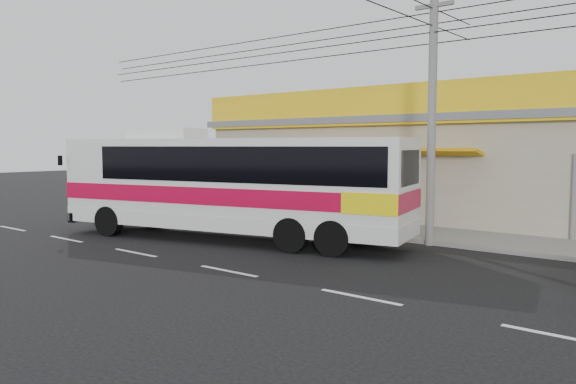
% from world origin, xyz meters
% --- Properties ---
extents(ground, '(120.00, 120.00, 0.00)m').
position_xyz_m(ground, '(0.00, 0.00, 0.00)').
color(ground, black).
rests_on(ground, ground).
extents(sidewalk, '(30.00, 3.20, 0.15)m').
position_xyz_m(sidewalk, '(0.00, 6.00, 0.07)').
color(sidewalk, slate).
rests_on(sidewalk, ground).
extents(lane_markings, '(50.00, 0.12, 0.01)m').
position_xyz_m(lane_markings, '(0.00, -2.50, 0.00)').
color(lane_markings, silver).
rests_on(lane_markings, ground).
extents(storefront_building, '(22.60, 9.20, 5.70)m').
position_xyz_m(storefront_building, '(-0.01, 11.54, 2.30)').
color(storefront_building, '#A09581').
rests_on(storefront_building, ground).
extents(coach_bus, '(12.85, 5.41, 3.88)m').
position_xyz_m(coach_bus, '(-3.24, 1.05, 2.07)').
color(coach_bus, silver).
rests_on(coach_bus, ground).
extents(motorbike_red, '(1.95, 1.02, 0.98)m').
position_xyz_m(motorbike_red, '(-9.27, 4.70, 0.64)').
color(motorbike_red, maroon).
rests_on(motorbike_red, sidewalk).
extents(motorbike_dark, '(1.66, 1.18, 0.98)m').
position_xyz_m(motorbike_dark, '(-8.35, 5.55, 0.64)').
color(motorbike_dark, black).
rests_on(motorbike_dark, sidewalk).
extents(utility_pole, '(34.00, 14.00, 8.56)m').
position_xyz_m(utility_pole, '(2.39, 4.40, 7.06)').
color(utility_pole, '#5F5E5C').
rests_on(utility_pole, ground).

